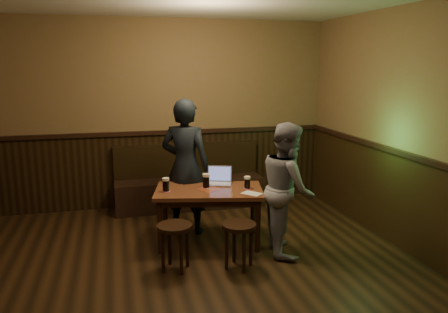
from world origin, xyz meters
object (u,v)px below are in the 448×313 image
Objects in this scene: bench at (189,187)px; person_suit at (186,166)px; stool_right at (239,233)px; pint_mid at (206,181)px; laptop at (219,179)px; stool_left at (175,234)px; person_grey at (287,188)px; pint_right at (247,182)px; pub_table at (209,196)px; pint_left at (166,185)px.

person_suit is at bearing -101.75° from bench.
stool_right is at bearing -85.66° from bench.
pint_mid is 0.24m from laptop.
laptop is (0.01, 0.94, 0.34)m from stool_right.
stool_left is 1.37m from person_grey.
pint_mid is at bearing 54.77° from stool_left.
stool_right is 3.23× the size of pint_right.
pint_right is (0.29, 0.64, 0.36)m from stool_right.
laptop reaches higher than pub_table.
stool_right is (0.66, -0.12, -0.00)m from stool_left.
bench reaches higher than pub_table.
pint_mid is 0.11× the size of person_grey.
person_suit is (-0.19, 0.38, 0.10)m from pint_mid.
pint_right is at bearing 168.28° from person_suit.
stool_left is at bearing 169.86° from stool_right.
bench is 14.39× the size of pint_right.
bench is 1.43m from pint_mid.
laptop is (0.18, 0.21, 0.15)m from pub_table.
pub_table is 3.78× the size of laptop.
person_suit is at bearing 74.44° from stool_left.
pint_mid is at bearing -124.96° from laptop.
pub_table is at bearing 142.45° from person_suit.
bench is at bearing 117.90° from laptop.
person_suit reaches higher than person_grey.
pub_table is 0.95m from person_grey.
person_suit is (-0.20, -0.98, 0.55)m from bench.
stool_left is (-0.50, -0.61, -0.19)m from pub_table.
pub_table is at bearing 50.79° from stool_left.
person_suit is (-0.38, 0.24, 0.13)m from laptop.
pint_left is at bearing 80.78° from person_grey.
pint_mid is at bearing 68.88° from person_grey.
pint_left is 0.95× the size of pint_mid.
pint_left is at bearing -109.86° from bench.
pint_left is 0.45× the size of laptop.
stool_left is at bearing -151.33° from pint_right.
laptop is at bearing 89.19° from stool_right.
stool_left is 0.91m from pint_mid.
person_grey reaches higher than stool_right.
bench is at bearing -73.77° from person_suit.
stool_right is at bearing -77.14° from pint_mid.
pub_table is 9.10× the size of pint_right.
bench is 1.58× the size of pub_table.
pint_mid is at bearing -90.79° from bench.
pub_table is 2.81× the size of stool_right.
laptop is (0.20, 0.14, -0.03)m from pint_mid.
bench is at bearing 102.41° from pub_table.
stool_left is 1.01× the size of stool_right.
bench is 1.27× the size of person_suit.
pint_left is (-0.01, 0.64, 0.36)m from stool_left.
bench reaches higher than laptop.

